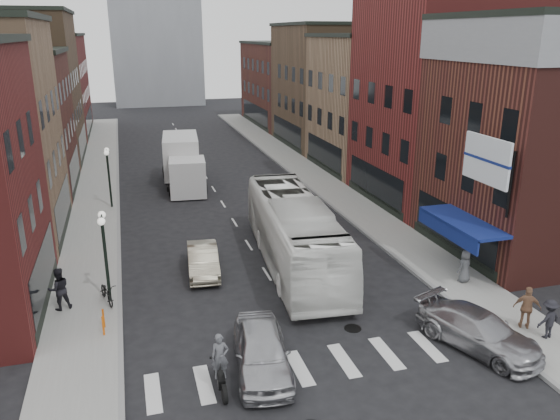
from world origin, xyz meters
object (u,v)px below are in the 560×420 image
Objects in this scene: streetlamp_far at (108,167)px; sedan_left_far at (203,260)px; ped_right_b at (527,308)px; ped_right_c at (465,266)px; bike_rack at (103,322)px; streetlamp_near at (104,241)px; ped_left_solo at (59,289)px; box_truck at (183,163)px; transit_bus at (294,232)px; ped_right_a at (549,319)px; sedan_left_near at (262,351)px; curb_car at (478,331)px; billboard_sign at (488,161)px; motorcycle_rider at (220,365)px; parked_bicycle at (107,292)px.

sedan_left_far is at bearing -69.80° from streetlamp_far.
streetlamp_far is 0.99× the size of sedan_left_far.
ped_right_b reaches higher than ped_right_c.
streetlamp_near is at bearing 85.76° from bike_rack.
box_truck is at bearing -128.77° from ped_left_solo.
ped_right_c is at bearing -27.38° from transit_bus.
ped_right_c is at bearing -96.17° from ped_right_a.
box_truck is 25.26m from sedan_left_near.
sedan_left_far is 2.63× the size of ped_right_a.
ped_right_a is (2.85, -0.33, 0.23)m from curb_car.
billboard_sign is at bearing -12.35° from streetlamp_near.
bike_rack is at bearing 177.17° from billboard_sign.
ped_right_b is at bearing -46.89° from transit_bus.
billboard_sign is at bearing 24.78° from sedan_left_near.
ped_right_c is at bearing 25.67° from motorcycle_rider.
ped_right_a is at bearing -53.48° from streetlamp_far.
box_truck is 0.69× the size of transit_bus.
bike_rack is at bearing -149.28° from transit_bus.
streetlamp_far reaches higher than bike_rack.
bike_rack is 6.11m from motorcycle_rider.
curb_car is 16.98m from ped_left_solo.
streetlamp_near is 0.84× the size of curb_car.
sedan_left_near is at bearing -13.99° from ped_right_a.
curb_car reaches higher than bike_rack.
box_truck is 16.53m from sedan_left_far.
ped_right_a is at bearing 73.48° from ped_right_c.
ped_right_a is at bearing -41.31° from parked_bicycle.
streetlamp_far is at bearing -64.73° from ped_right_c.
ped_right_b is at bearing 141.92° from ped_left_solo.
ped_right_c is at bearing -46.17° from streetlamp_far.
streetlamp_near is at bearing -164.05° from transit_bus.
billboard_sign is at bearing -58.61° from box_truck.
ped_right_c is at bearing 0.01° from bike_rack.
sedan_left_far is (-11.57, 5.50, -5.45)m from billboard_sign.
parked_bicycle is at bearing 136.60° from sedan_left_near.
sedan_left_far is (-0.93, -16.47, -1.16)m from box_truck.
sedan_left_near is 1.12× the size of sedan_left_far.
streetlamp_near is at bearing -150.51° from sedan_left_far.
ped_right_b is at bearing -91.16° from billboard_sign.
streetlamp_near is 2.59× the size of ped_right_a.
curb_car is (8.02, -26.03, -1.13)m from box_truck.
ped_right_c is (16.23, 0.00, 0.39)m from bike_rack.
billboard_sign is 5.25m from ped_right_c.
curb_car is (8.18, -0.79, -0.08)m from sedan_left_near.
transit_bus reaches higher than ped_right_c.
ped_right_b is (17.90, -6.73, -0.06)m from ped_left_solo.
curb_car is at bearing -122.82° from billboard_sign.
billboard_sign reaches higher than ped_left_solo.
ped_left_solo is (-1.78, 2.40, 0.53)m from bike_rack.
billboard_sign is at bearing 22.44° from motorcycle_rider.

